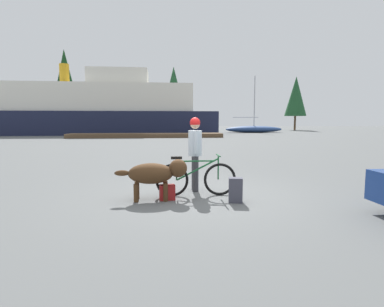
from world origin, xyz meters
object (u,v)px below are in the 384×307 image
Objects in this scene: ferry_boat at (97,110)px; person_cyclist at (195,147)px; bicycle at (196,179)px; sailboat_moored at (254,129)px; backpack at (236,190)px; dog at (156,173)px; handbag_pannier at (167,192)px.

person_cyclist is at bearing -75.10° from ferry_boat.
person_cyclist is at bearing 84.69° from bicycle.
person_cyclist is 36.26m from sailboat_moored.
person_cyclist reaches higher than backpack.
handbag_pannier is at bearing -8.46° from dog.
person_cyclist reaches higher than dog.
dog is at bearing -164.06° from bicycle.
ferry_boat is (-9.11, 32.72, 2.63)m from backpack.
bicycle is 36.78m from sailboat_moored.
ferry_boat reaches higher than handbag_pannier.
sailboat_moored reaches higher than dog.
dog is 4.65× the size of handbag_pannier.
handbag_pannier is 0.01× the size of ferry_boat.
bicycle is at bearing 15.94° from dog.
handbag_pannier is at bearing -155.89° from bicycle.
bicycle is 3.53× the size of backpack.
dog is 0.19× the size of sailboat_moored.
person_cyclist is 3.43× the size of backpack.
backpack is at bearing -58.43° from person_cyclist.
sailboat_moored is (12.72, 35.02, 0.32)m from handbag_pannier.
dog reaches higher than backpack.
bicycle is 0.73m from handbag_pannier.
bicycle is 5.50× the size of handbag_pannier.
ferry_boat is (-7.48, 32.35, 2.31)m from dog.
bicycle reaches higher than dog.
sailboat_moored reaches higher than handbag_pannier.
bicycle is 0.92m from dog.
sailboat_moored is (11.33, 35.35, 0.23)m from backpack.
sailboat_moored reaches higher than person_cyclist.
dog is (-0.87, -0.25, 0.17)m from bicycle.
sailboat_moored is (12.04, 34.20, -0.57)m from person_cyclist.
ferry_boat is 3.65× the size of sailboat_moored.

